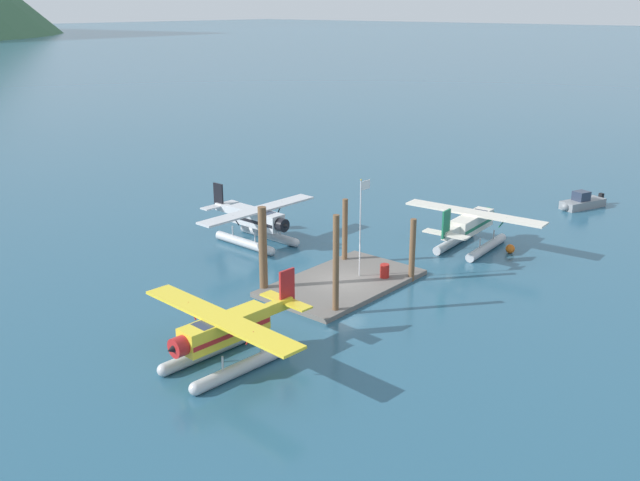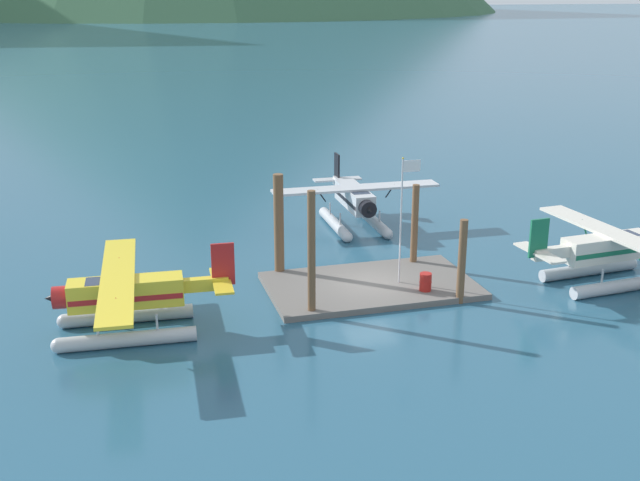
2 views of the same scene
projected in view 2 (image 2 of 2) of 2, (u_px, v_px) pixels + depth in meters
name	position (u px, v px, depth m)	size (l,w,h in m)	color
ground_plane	(371.00, 288.00, 38.77)	(1200.00, 1200.00, 0.00)	#285670
dock_platform	(371.00, 286.00, 38.72)	(10.22, 6.02, 0.30)	#66605B
piling_near_left	(311.00, 255.00, 34.60)	(0.36, 0.36, 5.91)	brown
piling_near_right	(462.00, 262.00, 36.40)	(0.38, 0.38, 4.11)	brown
piling_far_left	(279.00, 226.00, 39.64)	(0.51, 0.51, 5.41)	brown
piling_far_right	(415.00, 226.00, 41.11)	(0.37, 0.37, 4.53)	brown
flagpole	(404.00, 206.00, 37.57)	(0.95, 0.10, 6.34)	silver
fuel_drum	(426.00, 282.00, 37.57)	(0.62, 0.62, 0.88)	#AD1E19
seaplane_silver_bow_right	(355.00, 203.00, 48.12)	(10.43, 7.98, 3.84)	#B7BABF
seaplane_cream_stbd_aft	(607.00, 254.00, 38.92)	(7.97, 10.48, 3.84)	#B7BABF
seaplane_yellow_port_aft	(126.00, 300.00, 33.19)	(7.98, 10.46, 3.84)	#B7BABF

